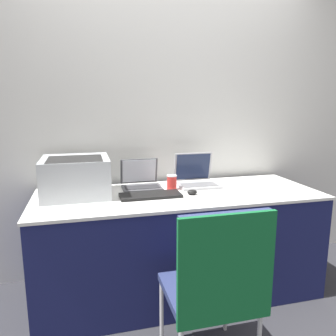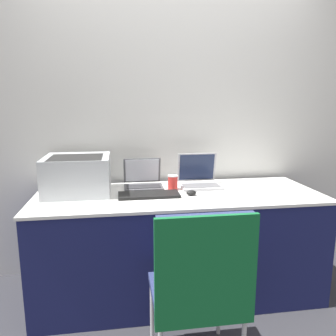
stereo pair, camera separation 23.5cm
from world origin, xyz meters
name	(u,v)px [view 1 (the left image)]	position (x,y,z in m)	size (l,w,h in m)	color
ground_plane	(194,320)	(0.00, 0.00, 0.00)	(14.00, 14.00, 0.00)	#333338
wall_back	(164,117)	(0.00, 0.83, 1.30)	(8.00, 0.05, 2.60)	silver
table	(179,243)	(0.00, 0.37, 0.39)	(2.04, 0.76, 0.78)	#191E51
printer	(76,175)	(-0.72, 0.49, 0.92)	(0.45, 0.43, 0.27)	#B2B7BC
laptop_left	(141,182)	(-0.24, 0.58, 0.83)	(0.29, 0.25, 0.22)	#4C4C51
laptop_right	(196,178)	(0.20, 0.56, 0.83)	(0.31, 0.28, 0.25)	#B7B7BC
external_keyboard	(150,195)	(-0.22, 0.32, 0.79)	(0.42, 0.17, 0.02)	black
coffee_cup	(172,182)	(-0.03, 0.47, 0.83)	(0.08, 0.08, 0.11)	red
mouse	(192,192)	(0.08, 0.30, 0.80)	(0.07, 0.05, 0.04)	black
chair	(217,279)	(-0.04, -0.46, 0.56)	(0.47, 0.46, 0.93)	navy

